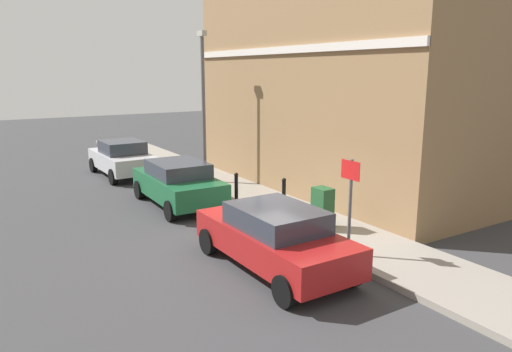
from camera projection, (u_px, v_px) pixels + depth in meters
The scene contains 11 objects.
ground at pixel (267, 247), 12.27m from camera, with size 80.00×80.00×0.00m, color #38383A.
sidewalk at pixel (226, 187), 18.27m from camera, with size 2.36×30.00×0.15m, color gray.
corner_building at pixel (363, 79), 18.33m from camera, with size 7.65×12.05×8.21m.
car_red at pixel (274, 237), 10.74m from camera, with size 1.92×4.33×1.47m.
car_green at pixel (178, 182), 15.91m from camera, with size 2.01×4.16×1.49m.
car_silver at pixel (122, 158), 20.44m from camera, with size 1.99×4.07×1.52m.
utility_cabinet at pixel (322, 210), 13.14m from camera, with size 0.46×0.61×1.15m.
bollard_near_cabinet at pixel (284, 193), 14.83m from camera, with size 0.14×0.14×1.04m.
bollard_far_kerb at pixel (236, 187), 15.60m from camera, with size 0.14×0.14×1.04m.
street_sign at pixel (350, 193), 11.01m from camera, with size 0.08×0.60×2.30m.
lamppost at pixel (203, 101), 18.25m from camera, with size 0.20×0.44×5.72m.
Camera 1 is at (-6.37, -9.69, 4.40)m, focal length 33.62 mm.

